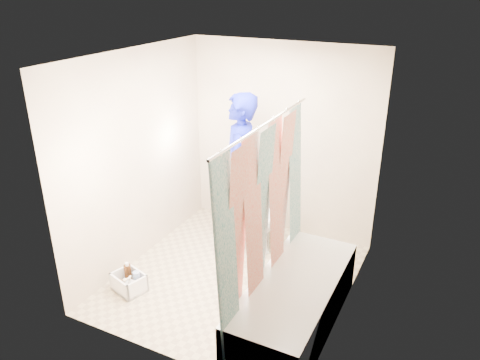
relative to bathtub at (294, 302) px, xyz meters
The scene contains 14 objects.
floor 0.99m from the bathtub, 153.43° to the left, with size 2.60×2.60×0.00m, color tan.
ceiling 2.33m from the bathtub, 153.43° to the left, with size 2.40×2.60×0.02m, color silver.
wall_back 2.14m from the bathtub, 116.23° to the left, with size 2.40×0.02×2.40m, color beige.
wall_front 1.54m from the bathtub, 134.17° to the right, with size 2.40×0.02×2.40m, color beige.
wall_left 2.29m from the bathtub, 168.29° to the left, with size 0.02×2.60×2.40m, color beige.
wall_right 1.08m from the bathtub, 50.53° to the left, with size 0.02×2.60×2.40m, color beige.
bathtub is the anchor object (origin of this frame).
curtain_rod 1.71m from the bathtub, behind, with size 0.02×0.02×1.90m, color silver.
shower_curtain 0.82m from the bathtub, behind, with size 0.06×1.75×1.80m, color silver.
toilet 1.55m from the bathtub, 126.07° to the left, with size 0.42×0.74×0.76m, color white.
tank_lid 1.44m from the bathtub, 127.12° to the left, with size 0.47×0.20×0.04m, color white.
tank_internals 1.82m from the bathtub, 126.03° to the left, with size 0.17×0.10×0.25m.
plumber 1.82m from the bathtub, 134.60° to the left, with size 0.68×0.45×1.87m, color navy.
cleaning_caddy 1.76m from the bathtub, behind, with size 0.39×0.35×0.25m.
Camera 1 is at (1.98, -3.83, 3.05)m, focal length 35.00 mm.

